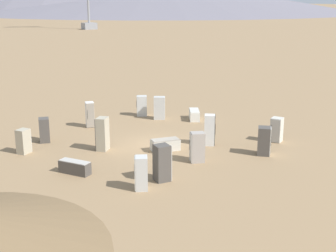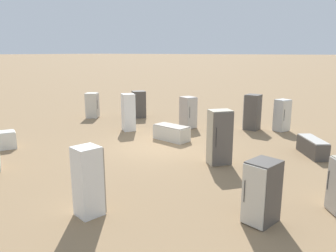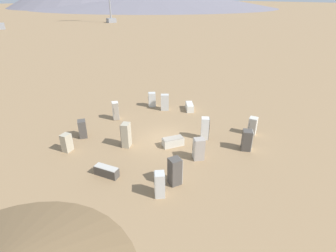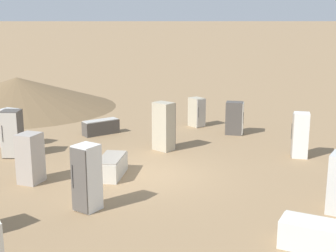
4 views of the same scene
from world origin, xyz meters
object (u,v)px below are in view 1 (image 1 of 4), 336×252
(discarded_fridge_2, at_px, (141,173))
(discarded_fridge_5, at_px, (44,130))
(discarded_fridge_7, at_px, (162,163))
(discarded_fridge_12, at_px, (142,106))
(discarded_fridge_14, at_px, (210,130))
(discarded_fridge_11, at_px, (102,134))
(discarded_fridge_1, at_px, (24,141))
(discarded_fridge_13, at_px, (194,115))
(discarded_fridge_9, at_px, (277,130))
(discarded_fridge_8, at_px, (159,108))
(discarded_fridge_10, at_px, (197,147))
(discarded_fridge_0, at_px, (165,145))
(discarded_fridge_4, at_px, (75,167))
(discarded_fridge_3, at_px, (264,141))
(discarded_fridge_6, at_px, (90,115))

(discarded_fridge_2, bearing_deg, discarded_fridge_5, 36.85)
(discarded_fridge_7, bearing_deg, discarded_fridge_12, 161.01)
(discarded_fridge_2, relative_size, discarded_fridge_14, 0.85)
(discarded_fridge_2, xyz_separation_m, discarded_fridge_11, (-0.53, -6.32, 0.17))
(discarded_fridge_1, xyz_separation_m, discarded_fridge_11, (-4.14, 1.63, 0.27))
(discarded_fridge_13, bearing_deg, discarded_fridge_9, 130.20)
(discarded_fridge_2, distance_m, discarded_fridge_9, 10.90)
(discarded_fridge_9, bearing_deg, discarded_fridge_8, -7.28)
(discarded_fridge_9, xyz_separation_m, discarded_fridge_12, (4.45, -9.90, 0.01))
(discarded_fridge_5, height_order, discarded_fridge_8, discarded_fridge_8)
(discarded_fridge_9, height_order, discarded_fridge_10, discarded_fridge_10)
(discarded_fridge_11, relative_size, discarded_fridge_13, 1.10)
(discarded_fridge_7, bearing_deg, discarded_fridge_0, 152.07)
(discarded_fridge_1, distance_m, discarded_fridge_13, 12.69)
(discarded_fridge_2, xyz_separation_m, discarded_fridge_9, (-10.54, -2.78, -0.05))
(discarded_fridge_4, relative_size, discarded_fridge_12, 1.11)
(discarded_fridge_3, xyz_separation_m, discarded_fridge_9, (-2.32, -1.60, -0.05))
(discarded_fridge_12, relative_size, discarded_fridge_13, 0.85)
(discarded_fridge_0, relative_size, discarded_fridge_6, 1.00)
(discarded_fridge_6, distance_m, discarded_fridge_10, 9.89)
(discarded_fridge_3, height_order, discarded_fridge_5, discarded_fridge_3)
(discarded_fridge_10, xyz_separation_m, discarded_fridge_12, (-1.80, -10.68, -0.06))
(discarded_fridge_7, bearing_deg, discarded_fridge_9, 106.09)
(discarded_fridge_1, relative_size, discarded_fridge_5, 0.94)
(discarded_fridge_4, height_order, discarded_fridge_12, discarded_fridge_12)
(discarded_fridge_2, xyz_separation_m, discarded_fridge_6, (-1.61, -11.52, 0.07))
(discarded_fridge_12, bearing_deg, discarded_fridge_4, 163.15)
(discarded_fridge_0, distance_m, discarded_fridge_12, 8.49)
(discarded_fridge_1, height_order, discarded_fridge_12, discarded_fridge_12)
(discarded_fridge_9, distance_m, discarded_fridge_14, 4.24)
(discarded_fridge_6, height_order, discarded_fridge_8, discarded_fridge_6)
(discarded_fridge_3, distance_m, discarded_fridge_4, 10.54)
(discarded_fridge_0, xyz_separation_m, discarded_fridge_10, (-0.58, 2.54, 0.48))
(discarded_fridge_14, bearing_deg, discarded_fridge_5, -87.39)
(discarded_fridge_0, bearing_deg, discarded_fridge_10, -158.05)
(discarded_fridge_12, bearing_deg, discarded_fridge_8, -130.96)
(discarded_fridge_6, relative_size, discarded_fridge_12, 1.15)
(discarded_fridge_11, distance_m, discarded_fridge_12, 8.44)
(discarded_fridge_2, height_order, discarded_fridge_8, discarded_fridge_8)
(discarded_fridge_0, bearing_deg, discarded_fridge_2, 149.69)
(discarded_fridge_2, xyz_separation_m, discarded_fridge_14, (-6.54, -4.16, 0.14))
(discarded_fridge_3, distance_m, discarded_fridge_8, 10.07)
(discarded_fridge_2, distance_m, discarded_fridge_3, 8.30)
(discarded_fridge_2, relative_size, discarded_fridge_12, 1.06)
(discarded_fridge_10, height_order, discarded_fridge_12, discarded_fridge_10)
(discarded_fridge_4, distance_m, discarded_fridge_5, 6.13)
(discarded_fridge_1, bearing_deg, discarded_fridge_3, 24.14)
(discarded_fridge_11, bearing_deg, discarded_fridge_6, 30.27)
(discarded_fridge_11, bearing_deg, discarded_fridge_12, 0.83)
(discarded_fridge_0, xyz_separation_m, discarded_fridge_7, (2.33, 4.02, 0.57))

